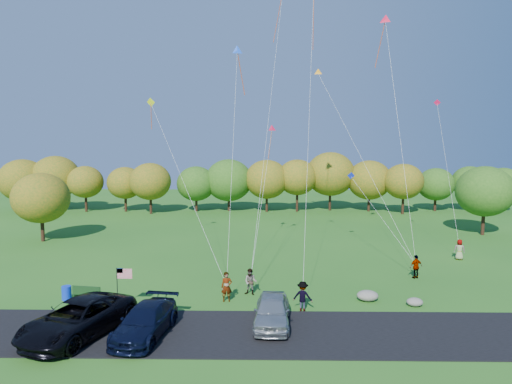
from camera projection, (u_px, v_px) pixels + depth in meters
The scene contains 17 objects.
ground at pixel (258, 306), 27.82m from camera, with size 140.00×140.00×0.00m, color #26611B.
asphalt_lane at pixel (257, 332), 23.84m from camera, with size 44.00×6.00×0.06m, color black.
treeline at pixel (268, 180), 63.36m from camera, with size 76.10×27.63×8.17m.
minivan_dark at pixel (78, 318), 23.30m from camera, with size 3.04×6.59×1.83m, color black.
minivan_navy at pixel (145, 321), 23.28m from camera, with size 2.16×5.32×1.54m, color black.
minivan_silver at pixel (272, 311), 24.68m from camera, with size 1.89×4.70×1.60m, color #A1A7AB.
flyer_a at pixel (227, 287), 28.51m from camera, with size 0.68×0.45×1.88m, color #4C4C59.
flyer_b at pixel (251, 282), 29.78m from camera, with size 0.84×0.66×1.73m, color #4C4C59.
flyer_c at pixel (303, 296), 26.88m from camera, with size 1.16×0.66×1.79m, color #4C4C59.
flyer_d at pixel (416, 267), 33.38m from camera, with size 1.03×0.43×1.75m, color #4C4C59.
flyer_e at pixel (459, 250), 38.74m from camera, with size 0.85×0.56×1.75m, color #4C4C59.
park_bench at pixel (87, 293), 28.46m from camera, with size 1.86×0.60×1.03m.
trash_barrel at pixel (67, 293), 28.89m from camera, with size 0.59×0.59×0.88m, color #0E32D3.
flag_assembly at pixel (122, 278), 27.06m from camera, with size 0.94×0.61×2.54m.
boulder_near at pixel (368, 296), 28.66m from camera, with size 1.35×1.06×0.68m, color gray.
boulder_far at pixel (415, 302), 27.75m from camera, with size 0.99×0.82×0.51m, color slate.
kites_aloft at pixel (303, 27), 40.02m from camera, with size 25.89×11.76×18.71m.
Camera 1 is at (0.32, -26.91, 9.91)m, focal length 32.00 mm.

